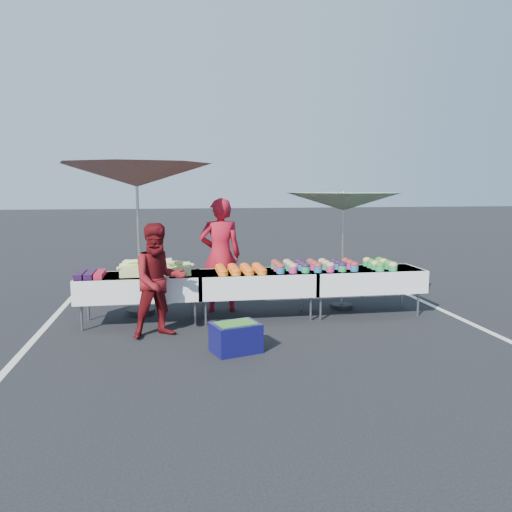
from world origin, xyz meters
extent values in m
plane|color=black|center=(0.00, 0.00, 0.00)|extent=(80.00, 80.00, 0.00)
cube|color=silver|center=(-3.20, 0.00, 0.00)|extent=(0.10, 5.00, 0.00)
cube|color=silver|center=(3.20, 0.00, 0.00)|extent=(0.10, 5.00, 0.00)
cube|color=white|center=(-1.80, 0.00, 0.73)|extent=(1.80, 0.75, 0.04)
cube|color=white|center=(-1.80, 0.00, 0.57)|extent=(1.86, 0.81, 0.36)
cylinder|color=slate|center=(-2.62, -0.29, 0.20)|extent=(0.04, 0.04, 0.39)
cylinder|color=slate|center=(-2.62, 0.29, 0.20)|extent=(0.04, 0.04, 0.39)
cylinder|color=slate|center=(-0.98, -0.29, 0.20)|extent=(0.04, 0.04, 0.39)
cylinder|color=slate|center=(-0.98, 0.29, 0.20)|extent=(0.04, 0.04, 0.39)
cube|color=white|center=(0.00, 0.00, 0.73)|extent=(1.80, 0.75, 0.04)
cube|color=white|center=(0.00, 0.00, 0.57)|extent=(1.86, 0.81, 0.36)
cylinder|color=slate|center=(-0.82, -0.29, 0.20)|extent=(0.04, 0.04, 0.39)
cylinder|color=slate|center=(-0.82, 0.29, 0.20)|extent=(0.04, 0.04, 0.39)
cylinder|color=slate|center=(0.82, -0.29, 0.20)|extent=(0.04, 0.04, 0.39)
cylinder|color=slate|center=(0.82, 0.29, 0.20)|extent=(0.04, 0.04, 0.39)
cube|color=white|center=(1.80, 0.00, 0.73)|extent=(1.80, 0.75, 0.04)
cube|color=white|center=(1.80, 0.00, 0.57)|extent=(1.86, 0.81, 0.36)
cylinder|color=slate|center=(0.98, -0.29, 0.20)|extent=(0.04, 0.04, 0.39)
cylinder|color=slate|center=(0.98, 0.29, 0.20)|extent=(0.04, 0.04, 0.39)
cylinder|color=slate|center=(2.62, -0.29, 0.20)|extent=(0.04, 0.04, 0.39)
cylinder|color=slate|center=(2.62, 0.29, 0.20)|extent=(0.04, 0.04, 0.39)
cube|color=black|center=(-2.65, -0.27, 0.79)|extent=(0.12, 0.12, 0.08)
cube|color=black|center=(-2.65, -0.13, 0.79)|extent=(0.12, 0.12, 0.08)
cube|color=black|center=(-2.65, 0.01, 0.79)|extent=(0.12, 0.12, 0.08)
cube|color=black|center=(-2.65, 0.15, 0.79)|extent=(0.12, 0.12, 0.08)
cube|color=black|center=(-2.51, -0.27, 0.79)|extent=(0.12, 0.12, 0.08)
cube|color=black|center=(-2.51, -0.13, 0.79)|extent=(0.12, 0.12, 0.08)
cube|color=black|center=(-2.51, 0.01, 0.79)|extent=(0.12, 0.12, 0.08)
cube|color=black|center=(-2.51, 0.15, 0.79)|extent=(0.12, 0.12, 0.08)
cube|color=#AD1238|center=(-2.37, -0.27, 0.79)|extent=(0.12, 0.12, 0.08)
cube|color=#AD1238|center=(-2.37, -0.13, 0.79)|extent=(0.12, 0.12, 0.08)
cube|color=#AD1238|center=(-2.37, 0.01, 0.79)|extent=(0.12, 0.12, 0.08)
cube|color=#AD1238|center=(-2.37, 0.15, 0.79)|extent=(0.12, 0.12, 0.08)
cube|color=#B9D86F|center=(-1.55, 0.05, 0.82)|extent=(1.05, 0.55, 0.14)
cylinder|color=#B9D86F|center=(-1.25, 0.20, 0.85)|extent=(0.27, 0.09, 0.10)
cylinder|color=#B9D86F|center=(-1.93, 0.10, 0.92)|extent=(0.27, 0.14, 0.07)
cylinder|color=#B9D86F|center=(-1.44, -0.06, 0.97)|extent=(0.27, 0.14, 0.09)
cylinder|color=#B9D86F|center=(-1.97, 0.08, 0.87)|extent=(0.27, 0.15, 0.10)
cylinder|color=#B9D86F|center=(-1.73, -0.01, 0.91)|extent=(0.27, 0.15, 0.08)
cylinder|color=#B9D86F|center=(-1.59, 0.09, 0.94)|extent=(0.27, 0.10, 0.10)
cylinder|color=#B9D86F|center=(-1.59, -0.03, 0.94)|extent=(0.27, 0.07, 0.08)
cylinder|color=#B9D86F|center=(-1.68, -0.13, 0.90)|extent=(0.27, 0.14, 0.09)
cylinder|color=#B9D86F|center=(-1.71, 0.25, 0.92)|extent=(0.27, 0.12, 0.08)
cylinder|color=#B9D86F|center=(-1.09, 0.14, 0.87)|extent=(0.27, 0.16, 0.08)
cylinder|color=#B9D86F|center=(-1.86, 0.01, 0.92)|extent=(0.27, 0.11, 0.07)
cylinder|color=#B9D86F|center=(-1.64, -0.18, 0.85)|extent=(0.27, 0.10, 0.07)
cylinder|color=#B9D86F|center=(-1.44, 0.19, 0.93)|extent=(0.27, 0.12, 0.08)
cylinder|color=#B9D86F|center=(-1.98, -0.17, 0.90)|extent=(0.27, 0.15, 0.08)
cylinder|color=#B9D86F|center=(-1.89, 0.09, 0.94)|extent=(0.27, 0.10, 0.08)
cylinder|color=#B9D86F|center=(-1.34, 0.00, 0.90)|extent=(0.27, 0.16, 0.10)
cylinder|color=#B9D86F|center=(-1.83, -0.02, 0.97)|extent=(0.27, 0.12, 0.09)
cylinder|color=#B9D86F|center=(-1.28, -0.18, 0.95)|extent=(0.27, 0.09, 0.07)
cylinder|color=#B9D86F|center=(-1.22, -0.15, 0.88)|extent=(0.27, 0.10, 0.09)
cylinder|color=#B9D86F|center=(-1.30, -0.09, 0.87)|extent=(0.27, 0.12, 0.09)
cylinder|color=#B9D86F|center=(-1.45, 0.28, 0.86)|extent=(0.27, 0.10, 0.08)
cube|color=white|center=(-1.50, -0.30, 0.78)|extent=(0.30, 0.25, 0.05)
cylinder|color=orange|center=(-0.55, -0.28, 0.78)|extent=(0.15, 0.15, 0.05)
ellipsoid|color=#FA5E0E|center=(-0.55, -0.28, 0.81)|extent=(0.15, 0.15, 0.08)
cylinder|color=orange|center=(-0.55, -0.10, 0.78)|extent=(0.15, 0.15, 0.05)
ellipsoid|color=#FA5E0E|center=(-0.55, -0.10, 0.81)|extent=(0.15, 0.15, 0.08)
cylinder|color=orange|center=(-0.55, 0.08, 0.78)|extent=(0.15, 0.15, 0.05)
ellipsoid|color=#FA5E0E|center=(-0.55, 0.08, 0.81)|extent=(0.15, 0.15, 0.08)
cylinder|color=orange|center=(-0.55, 0.26, 0.78)|extent=(0.15, 0.15, 0.05)
ellipsoid|color=#FA5E0E|center=(-0.55, 0.26, 0.81)|extent=(0.15, 0.15, 0.08)
cylinder|color=orange|center=(-0.35, -0.28, 0.78)|extent=(0.15, 0.15, 0.05)
ellipsoid|color=#FA5E0E|center=(-0.35, -0.28, 0.81)|extent=(0.15, 0.15, 0.08)
cylinder|color=orange|center=(-0.35, -0.10, 0.78)|extent=(0.15, 0.15, 0.05)
ellipsoid|color=#FA5E0E|center=(-0.35, -0.10, 0.81)|extent=(0.15, 0.15, 0.08)
cylinder|color=orange|center=(-0.35, 0.08, 0.78)|extent=(0.15, 0.15, 0.05)
ellipsoid|color=#FA5E0E|center=(-0.35, 0.08, 0.81)|extent=(0.15, 0.15, 0.08)
cylinder|color=orange|center=(-0.35, 0.26, 0.78)|extent=(0.15, 0.15, 0.05)
ellipsoid|color=#FA5E0E|center=(-0.35, 0.26, 0.81)|extent=(0.15, 0.15, 0.08)
cylinder|color=orange|center=(-0.15, -0.28, 0.78)|extent=(0.15, 0.15, 0.05)
ellipsoid|color=#FA5E0E|center=(-0.15, -0.28, 0.81)|extent=(0.15, 0.15, 0.08)
cylinder|color=orange|center=(-0.15, -0.10, 0.78)|extent=(0.15, 0.15, 0.05)
ellipsoid|color=#FA5E0E|center=(-0.15, -0.10, 0.81)|extent=(0.15, 0.15, 0.08)
cylinder|color=orange|center=(-0.15, 0.08, 0.78)|extent=(0.15, 0.15, 0.05)
ellipsoid|color=#FA5E0E|center=(-0.15, 0.08, 0.81)|extent=(0.15, 0.15, 0.08)
cylinder|color=orange|center=(-0.15, 0.26, 0.78)|extent=(0.15, 0.15, 0.05)
ellipsoid|color=#FA5E0E|center=(-0.15, 0.26, 0.81)|extent=(0.15, 0.15, 0.08)
cylinder|color=orange|center=(0.05, -0.28, 0.78)|extent=(0.15, 0.15, 0.05)
ellipsoid|color=#FA5E0E|center=(0.05, -0.28, 0.81)|extent=(0.15, 0.15, 0.08)
cylinder|color=orange|center=(0.05, -0.10, 0.78)|extent=(0.15, 0.15, 0.05)
ellipsoid|color=#FA5E0E|center=(0.05, -0.10, 0.81)|extent=(0.15, 0.15, 0.08)
cylinder|color=orange|center=(0.05, 0.08, 0.78)|extent=(0.15, 0.15, 0.05)
ellipsoid|color=#FA5E0E|center=(0.05, 0.08, 0.81)|extent=(0.15, 0.15, 0.08)
cylinder|color=orange|center=(0.05, 0.26, 0.78)|extent=(0.15, 0.15, 0.05)
ellipsoid|color=#FA5E0E|center=(0.05, 0.26, 0.81)|extent=(0.15, 0.15, 0.08)
cylinder|color=#206898|center=(0.35, -0.22, 0.80)|extent=(0.13, 0.13, 0.10)
ellipsoid|color=maroon|center=(0.35, -0.22, 0.86)|extent=(0.14, 0.14, 0.10)
cylinder|color=#C42A75|center=(0.35, 0.00, 0.80)|extent=(0.13, 0.13, 0.10)
ellipsoid|color=maroon|center=(0.35, 0.00, 0.86)|extent=(0.14, 0.14, 0.10)
cylinder|color=#259751|center=(0.35, 0.22, 0.80)|extent=(0.13, 0.13, 0.10)
ellipsoid|color=maroon|center=(0.35, 0.22, 0.86)|extent=(0.14, 0.14, 0.10)
cylinder|color=#C42A75|center=(0.55, -0.22, 0.80)|extent=(0.13, 0.13, 0.10)
ellipsoid|color=tan|center=(0.55, -0.22, 0.86)|extent=(0.14, 0.14, 0.10)
cylinder|color=#259751|center=(0.55, 0.00, 0.80)|extent=(0.13, 0.13, 0.10)
ellipsoid|color=tan|center=(0.55, 0.00, 0.86)|extent=(0.14, 0.14, 0.10)
cylinder|color=#206898|center=(0.55, 0.22, 0.80)|extent=(0.13, 0.13, 0.10)
ellipsoid|color=tan|center=(0.55, 0.22, 0.86)|extent=(0.14, 0.14, 0.10)
cylinder|color=#259751|center=(0.75, -0.22, 0.80)|extent=(0.13, 0.13, 0.10)
ellipsoid|color=black|center=(0.75, -0.22, 0.86)|extent=(0.14, 0.14, 0.10)
cylinder|color=#206898|center=(0.75, 0.00, 0.80)|extent=(0.13, 0.13, 0.10)
ellipsoid|color=black|center=(0.75, 0.00, 0.86)|extent=(0.14, 0.14, 0.10)
cylinder|color=#C42A75|center=(0.75, 0.22, 0.80)|extent=(0.13, 0.13, 0.10)
ellipsoid|color=black|center=(0.75, 0.22, 0.86)|extent=(0.14, 0.14, 0.10)
cylinder|color=#206898|center=(0.95, -0.22, 0.80)|extent=(0.13, 0.13, 0.10)
ellipsoid|color=maroon|center=(0.95, -0.22, 0.86)|extent=(0.14, 0.14, 0.10)
cylinder|color=#C42A75|center=(0.95, 0.00, 0.80)|extent=(0.13, 0.13, 0.10)
ellipsoid|color=maroon|center=(0.95, 0.00, 0.86)|extent=(0.14, 0.14, 0.10)
cylinder|color=#259751|center=(0.95, 0.22, 0.80)|extent=(0.13, 0.13, 0.10)
ellipsoid|color=maroon|center=(0.95, 0.22, 0.86)|extent=(0.14, 0.14, 0.10)
cylinder|color=#C42A75|center=(1.15, -0.22, 0.80)|extent=(0.13, 0.13, 0.10)
ellipsoid|color=tan|center=(1.15, -0.22, 0.86)|extent=(0.14, 0.14, 0.10)
cylinder|color=#259751|center=(1.15, 0.00, 0.80)|extent=(0.13, 0.13, 0.10)
ellipsoid|color=tan|center=(1.15, 0.00, 0.86)|extent=(0.14, 0.14, 0.10)
cylinder|color=#206898|center=(1.15, 0.22, 0.80)|extent=(0.13, 0.13, 0.10)
ellipsoid|color=tan|center=(1.15, 0.22, 0.86)|extent=(0.14, 0.14, 0.10)
cylinder|color=#259751|center=(1.35, -0.22, 0.80)|extent=(0.13, 0.13, 0.10)
ellipsoid|color=black|center=(1.35, -0.22, 0.86)|extent=(0.14, 0.14, 0.10)
cylinder|color=#206898|center=(1.35, 0.00, 0.80)|extent=(0.13, 0.13, 0.10)
ellipsoid|color=black|center=(1.35, 0.00, 0.86)|extent=(0.14, 0.14, 0.10)
cylinder|color=#C42A75|center=(1.35, 0.22, 0.80)|extent=(0.13, 0.13, 0.10)
ellipsoid|color=black|center=(1.35, 0.22, 0.86)|extent=(0.14, 0.14, 0.10)
cylinder|color=#206898|center=(1.55, -0.22, 0.80)|extent=(0.13, 0.13, 0.10)
ellipsoid|color=maroon|center=(1.55, -0.22, 0.86)|extent=(0.14, 0.14, 0.10)
cylinder|color=#C42A75|center=(1.55, 0.00, 0.80)|extent=(0.13, 0.13, 0.10)
ellipsoid|color=maroon|center=(1.55, 0.00, 0.86)|extent=(0.14, 0.14, 0.10)
cylinder|color=#259751|center=(1.55, 0.22, 0.80)|extent=(0.13, 0.13, 0.10)
ellipsoid|color=maroon|center=(1.55, 0.22, 0.86)|extent=(0.14, 0.14, 0.10)
cylinder|color=#259751|center=(1.95, -0.28, 0.79)|extent=(0.14, 0.14, 0.08)
ellipsoid|color=#1E6E1D|center=(1.95, -0.28, 0.84)|extent=(0.14, 0.14, 0.11)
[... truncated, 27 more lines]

